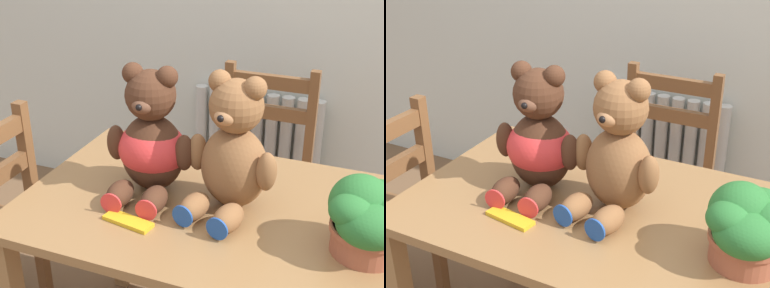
{
  "view_description": "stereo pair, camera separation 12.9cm",
  "coord_description": "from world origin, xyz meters",
  "views": [
    {
      "loc": [
        0.41,
        -0.92,
        1.57
      ],
      "look_at": [
        -0.12,
        0.4,
        0.89
      ],
      "focal_mm": 50.0,
      "sensor_mm": 36.0,
      "label": 1
    },
    {
      "loc": [
        0.53,
        -0.87,
        1.57
      ],
      "look_at": [
        -0.12,
        0.4,
        0.89
      ],
      "focal_mm": 50.0,
      "sensor_mm": 36.0,
      "label": 2
    }
  ],
  "objects": [
    {
      "name": "chocolate_bar",
      "position": [
        -0.23,
        0.19,
        0.72
      ],
      "size": [
        0.16,
        0.07,
        0.01
      ],
      "primitive_type": "cube",
      "rotation": [
        0.0,
        0.0,
        -0.17
      ],
      "color": "gold",
      "rests_on": "dining_table"
    },
    {
      "name": "teddy_bear_left",
      "position": [
        -0.25,
        0.4,
        0.88
      ],
      "size": [
        0.28,
        0.29,
        0.4
      ],
      "rotation": [
        0.0,
        0.0,
        3.19
      ],
      "color": "#472819",
      "rests_on": "dining_table"
    },
    {
      "name": "potted_plant",
      "position": [
        0.41,
        0.3,
        0.82
      ],
      "size": [
        0.24,
        0.22,
        0.21
      ],
      "color": "#9E5138",
      "rests_on": "dining_table"
    },
    {
      "name": "radiator",
      "position": [
        -0.19,
        1.44,
        0.31
      ],
      "size": [
        0.66,
        0.1,
        0.69
      ],
      "color": "beige",
      "rests_on": "ground_plane"
    },
    {
      "name": "wooden_chair_behind",
      "position": [
        -0.07,
        1.09,
        0.45
      ],
      "size": [
        0.41,
        0.39,
        0.9
      ],
      "rotation": [
        0.0,
        0.0,
        3.14
      ],
      "color": "brown",
      "rests_on": "ground_plane"
    },
    {
      "name": "dining_table",
      "position": [
        0.0,
        0.38,
        0.61
      ],
      "size": [
        1.22,
        0.76,
        0.72
      ],
      "color": "olive",
      "rests_on": "ground_plane"
    },
    {
      "name": "teddy_bear_right",
      "position": [
        0.01,
        0.39,
        0.89
      ],
      "size": [
        0.29,
        0.31,
        0.41
      ],
      "rotation": [
        0.0,
        0.0,
        2.94
      ],
      "color": "brown",
      "rests_on": "dining_table"
    }
  ]
}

